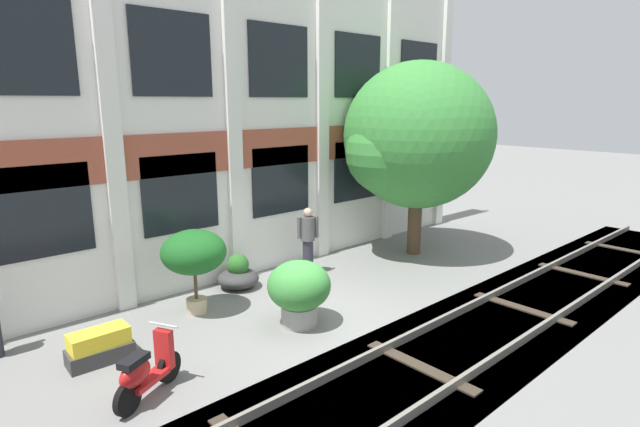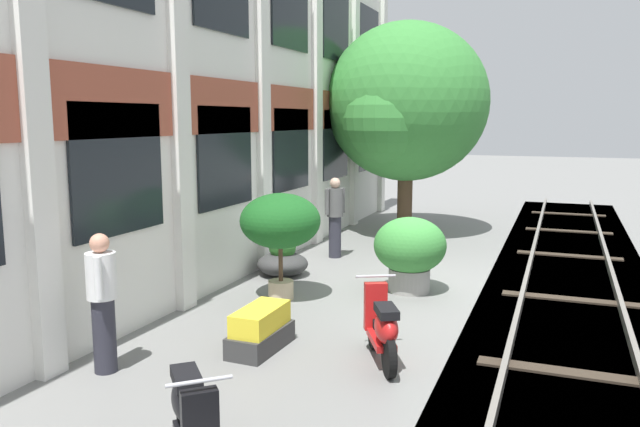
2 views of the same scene
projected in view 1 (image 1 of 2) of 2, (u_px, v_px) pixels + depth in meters
The scene contains 10 objects.
ground_plane at pixel (324, 317), 9.96m from camera, with size 80.00×80.00×0.00m, color slate.
apartment_facade at pixel (226, 114), 11.52m from camera, with size 16.83×0.64×7.84m.
rail_tracks at pixel (426, 371), 8.19m from camera, with size 24.47×2.80×0.43m.
broadleaf_tree at pixel (418, 140), 13.44m from camera, with size 4.24×4.04×5.26m.
potted_plant_wide_bowl at pixel (238, 275), 11.46m from camera, with size 0.95×0.95×0.80m.
potted_plant_square_trough at pixel (100, 347), 8.20m from camera, with size 1.04×0.51×0.55m.
potted_plant_tall_urn at pixel (194, 254), 9.90m from camera, with size 1.29×1.29×1.73m.
potted_plant_stone_basin at pixel (299, 289), 9.46m from camera, with size 1.21×1.21×1.27m.
scooter_second_parked at pixel (145, 372), 7.11m from camera, with size 1.27×0.78×0.98m.
resident_by_doorway at pixel (308, 239), 12.23m from camera, with size 0.48×0.34×1.68m.
Camera 1 is at (-6.27, -6.82, 4.21)m, focal length 28.00 mm.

